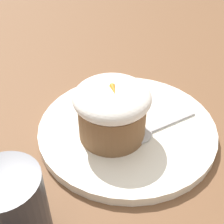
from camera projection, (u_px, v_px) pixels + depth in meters
The scene contains 5 objects.
ground_plane at pixel (127, 132), 0.48m from camera, with size 4.00×4.00×0.00m, color brown.
dessert_plate at pixel (127, 128), 0.48m from camera, with size 0.27×0.27×0.01m.
carrot_cake at pixel (112, 109), 0.43m from camera, with size 0.11×0.11×0.09m.
spoon at pixel (145, 132), 0.46m from camera, with size 0.06×0.13×0.01m.
coffee_cup at pixel (12, 211), 0.32m from camera, with size 0.10×0.07×0.10m.
Camera 1 is at (0.34, -0.09, 0.33)m, focal length 50.00 mm.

